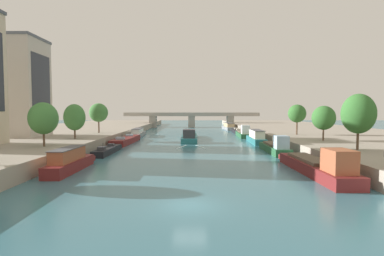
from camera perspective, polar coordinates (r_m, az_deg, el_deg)
ground_plane at (r=23.12m, az=-0.29°, el=-14.41°), size 400.00×400.00×0.00m
quay_left at (r=84.62m, az=-23.93°, el=-1.10°), size 36.00×170.00×1.94m
quay_right at (r=84.48m, az=23.99°, el=-1.11°), size 36.00×170.00×1.94m
barge_midriver at (r=72.21m, az=-0.36°, el=-1.59°), size 3.61×21.20×2.93m
wake_behind_barge at (r=58.76m, az=-0.04°, el=-3.56°), size 5.60×5.88×0.03m
moored_boat_left_upstream at (r=37.95m, az=-21.93°, el=-5.85°), size 2.25×11.04×2.79m
moored_boat_left_end at (r=51.89m, az=-15.51°, el=-4.03°), size 2.11×11.71×2.08m
moored_boat_left_far at (r=67.17m, az=-12.20°, el=-2.24°), size 3.47×16.96×2.34m
moored_boat_left_downstream at (r=84.20m, az=-10.02°, el=-0.92°), size 3.05×14.37×2.21m
moored_boat_right_upstream at (r=35.89m, az=22.67°, el=-6.62°), size 3.20×16.84×3.43m
moored_boat_right_end at (r=52.43m, az=15.55°, el=-3.51°), size 2.90×13.16×3.17m
moored_boat_right_gap_after at (r=66.71m, az=12.16°, el=-1.78°), size 2.90×12.98×2.92m
moored_boat_right_lone at (r=82.01m, az=9.80°, el=-0.99°), size 3.17×13.84×3.36m
moored_boat_right_far at (r=96.88m, az=8.68°, el=-0.59°), size 2.90×12.78×2.12m
moored_boat_right_midway at (r=113.38m, az=7.07°, el=0.25°), size 3.71×16.18×2.53m
tree_left_by_lamp at (r=47.71m, az=-26.11°, el=1.64°), size 4.05×4.05×6.28m
tree_left_past_mid at (r=58.84m, az=-21.16°, el=1.90°), size 3.82×3.82×6.29m
tree_left_end_of_row at (r=72.32m, az=-17.09°, el=2.79°), size 4.19×4.19×6.78m
tree_right_distant at (r=44.43m, az=29.04°, el=2.36°), size 4.20×4.20×7.27m
tree_right_far at (r=55.89m, az=23.73°, el=1.76°), size 3.87×3.87×5.92m
tree_right_second at (r=67.79m, az=19.35°, el=2.59°), size 3.72×3.72×6.40m
building_left_middle at (r=69.86m, az=-30.31°, el=6.68°), size 10.86×9.36×19.51m
bridge_far at (r=127.68m, az=0.06°, el=1.90°), size 56.67×4.40×6.24m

